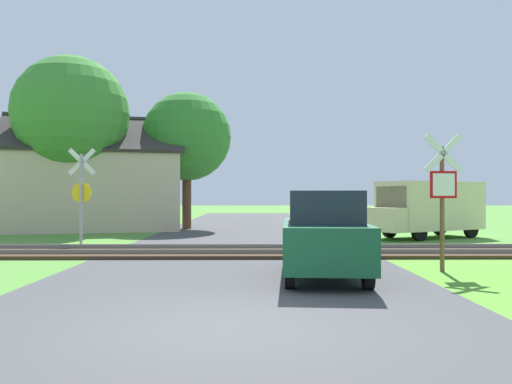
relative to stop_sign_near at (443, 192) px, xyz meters
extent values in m
plane|color=#4C8433|center=(-4.58, -4.66, -1.76)|extent=(160.00, 160.00, 0.00)
cube|color=#424244|center=(-4.58, -2.66, -1.76)|extent=(7.74, 80.00, 0.01)
cube|color=#422D1E|center=(-4.58, 3.43, -1.71)|extent=(60.00, 2.60, 0.10)
cube|color=slate|center=(-4.58, 4.15, -1.60)|extent=(60.00, 0.08, 0.12)
cube|color=slate|center=(-4.58, 2.71, -1.60)|extent=(60.00, 0.08, 0.12)
cylinder|color=brown|center=(0.00, 0.03, -0.37)|extent=(0.10, 0.10, 2.77)
cube|color=red|center=(0.00, -0.03, 0.17)|extent=(0.60, 0.06, 0.60)
cube|color=white|center=(0.00, -0.06, 0.17)|extent=(0.49, 0.04, 0.49)
cube|color=white|center=(0.00, -0.03, 0.86)|extent=(0.88, 0.08, 0.88)
cube|color=white|center=(0.00, -0.03, 0.86)|extent=(0.88, 0.08, 0.88)
cylinder|color=#9E9EA5|center=(-9.67, 5.02, -0.25)|extent=(0.09, 0.09, 3.02)
cube|color=white|center=(-9.68, 5.08, 1.02)|extent=(0.88, 0.07, 0.88)
cube|color=white|center=(-9.68, 5.08, 1.02)|extent=(0.88, 0.07, 0.88)
cylinder|color=yellow|center=(-9.68, 5.09, 0.03)|extent=(0.64, 0.06, 0.64)
cube|color=#C6B293|center=(-12.15, 14.19, 0.15)|extent=(9.20, 7.65, 3.81)
cube|color=#332D2D|center=(-11.80, 12.76, 2.94)|extent=(8.98, 5.24, 2.08)
cube|color=#332D2D|center=(-12.50, 15.63, 2.94)|extent=(8.98, 5.24, 2.08)
cube|color=brown|center=(-10.01, 14.72, 2.98)|extent=(0.60, 0.60, 1.10)
cylinder|color=#513823|center=(-12.60, 12.22, 0.00)|extent=(0.40, 0.40, 3.53)
sphere|color=#3D8433|center=(-12.60, 12.22, 3.75)|extent=(5.29, 5.29, 5.29)
cylinder|color=#513823|center=(-7.54, 14.58, -0.25)|extent=(0.46, 0.46, 3.02)
sphere|color=#337A2D|center=(-7.54, 14.58, 2.96)|extent=(4.52, 4.52, 4.52)
cube|color=beige|center=(2.93, 8.89, -0.47)|extent=(4.60, 3.65, 1.90)
cube|color=beige|center=(0.76, 7.74, -0.97)|extent=(1.46, 1.92, 0.90)
cube|color=#19232D|center=(1.09, 7.92, -0.14)|extent=(0.79, 1.45, 0.85)
cube|color=navy|center=(2.48, 9.74, -0.80)|extent=(3.34, 1.78, 0.16)
cylinder|color=black|center=(1.30, 8.91, -1.42)|extent=(0.69, 0.48, 0.68)
cylinder|color=black|center=(2.03, 7.53, -1.42)|extent=(0.69, 0.48, 0.68)
cylinder|color=black|center=(3.82, 10.25, -1.42)|extent=(0.69, 0.48, 0.68)
cylinder|color=black|center=(4.55, 8.87, -1.42)|extent=(0.69, 0.48, 0.68)
cube|color=#144C2D|center=(-2.72, -0.61, -1.04)|extent=(1.95, 4.12, 0.84)
cube|color=#19232D|center=(-2.74, -0.81, -0.30)|extent=(1.56, 2.30, 0.64)
cylinder|color=black|center=(-1.92, 0.69, -1.46)|extent=(0.23, 0.61, 0.60)
cylinder|color=black|center=(-3.31, 0.80, -1.46)|extent=(0.23, 0.61, 0.60)
cylinder|color=black|center=(-2.13, -2.02, -1.46)|extent=(0.23, 0.61, 0.60)
cylinder|color=black|center=(-3.53, -1.91, -1.46)|extent=(0.23, 0.61, 0.60)
camera|label=1|loc=(-4.22, -10.96, -0.07)|focal=35.00mm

